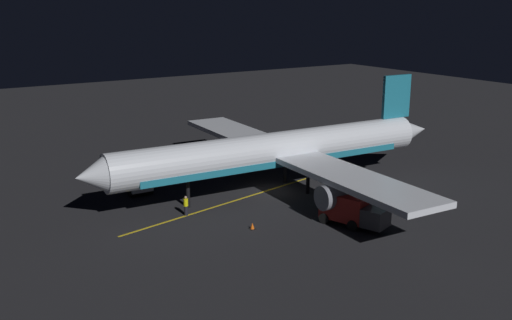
# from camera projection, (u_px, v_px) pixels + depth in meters

# --- Properties ---
(ground_plane) EXTENTS (180.00, 180.00, 0.20)m
(ground_plane) POSITION_uv_depth(u_px,v_px,m) (273.00, 193.00, 56.95)
(ground_plane) COLOR black
(apron_guide_stripe) EXTENTS (5.54, 25.38, 0.01)m
(apron_guide_stripe) POSITION_uv_depth(u_px,v_px,m) (239.00, 199.00, 54.73)
(apron_guide_stripe) COLOR gold
(apron_guide_stripe) RESTS_ON ground_plane
(airliner) EXTENTS (37.62, 38.67, 10.44)m
(airliner) POSITION_uv_depth(u_px,v_px,m) (279.00, 152.00, 56.20)
(airliner) COLOR silver
(airliner) RESTS_ON ground_plane
(baggage_truck) EXTENTS (6.41, 2.37, 2.54)m
(baggage_truck) POSITION_uv_depth(u_px,v_px,m) (132.00, 177.00, 57.38)
(baggage_truck) COLOR silver
(baggage_truck) RESTS_ON ground_plane
(catering_truck) EXTENTS (5.99, 3.79, 2.59)m
(catering_truck) POSITION_uv_depth(u_px,v_px,m) (351.00, 210.00, 48.04)
(catering_truck) COLOR maroon
(catering_truck) RESTS_ON ground_plane
(ground_crew_worker) EXTENTS (0.40, 0.40, 1.74)m
(ground_crew_worker) POSITION_uv_depth(u_px,v_px,m) (186.00, 206.00, 50.43)
(ground_crew_worker) COLOR black
(ground_crew_worker) RESTS_ON ground_plane
(traffic_cone_near_left) EXTENTS (0.50, 0.50, 0.55)m
(traffic_cone_near_left) POSITION_uv_depth(u_px,v_px,m) (209.00, 175.00, 61.47)
(traffic_cone_near_left) COLOR #EA590F
(traffic_cone_near_left) RESTS_ON ground_plane
(traffic_cone_near_right) EXTENTS (0.50, 0.50, 0.55)m
(traffic_cone_near_right) POSITION_uv_depth(u_px,v_px,m) (252.00, 226.00, 47.50)
(traffic_cone_near_right) COLOR #EA590F
(traffic_cone_near_right) RESTS_ON ground_plane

